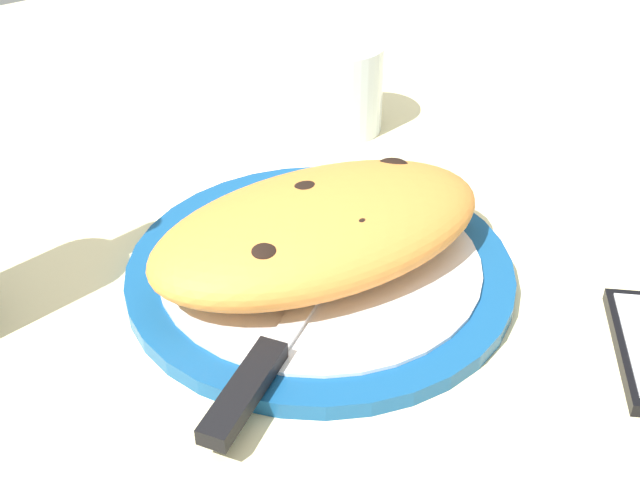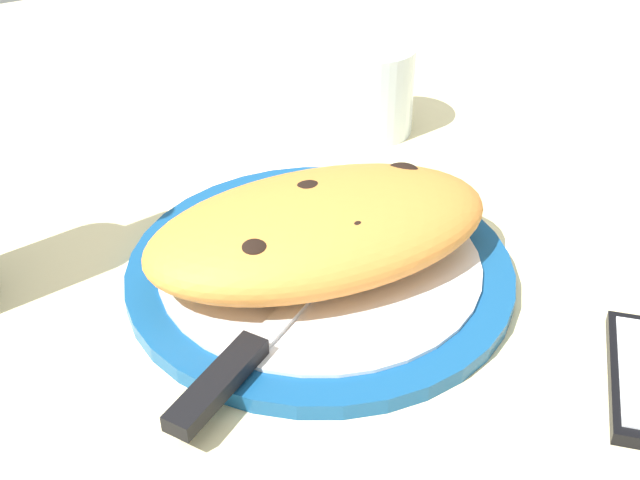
% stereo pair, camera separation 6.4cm
% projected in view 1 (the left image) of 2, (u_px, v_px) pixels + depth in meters
% --- Properties ---
extents(ground_plane, '(1.50, 1.50, 0.03)m').
position_uv_depth(ground_plane, '(320.00, 292.00, 0.67)').
color(ground_plane, beige).
extents(plate, '(0.30, 0.30, 0.02)m').
position_uv_depth(plate, '(320.00, 270.00, 0.65)').
color(plate, navy).
rests_on(plate, ground_plane).
extents(calzone, '(0.28, 0.17, 0.06)m').
position_uv_depth(calzone, '(318.00, 228.00, 0.63)').
color(calzone, orange).
rests_on(calzone, plate).
extents(fork, '(0.16, 0.02, 0.00)m').
position_uv_depth(fork, '(263.00, 213.00, 0.70)').
color(fork, silver).
rests_on(fork, plate).
extents(knife, '(0.21, 0.14, 0.01)m').
position_uv_depth(knife, '(269.00, 356.00, 0.55)').
color(knife, silver).
rests_on(knife, plate).
extents(water_glass, '(0.08, 0.08, 0.09)m').
position_uv_depth(water_glass, '(343.00, 93.00, 0.84)').
color(water_glass, silver).
rests_on(water_glass, ground_plane).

